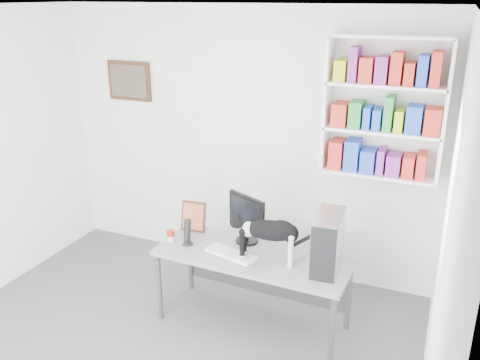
# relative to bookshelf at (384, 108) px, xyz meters

# --- Properties ---
(room) EXTENTS (4.01, 4.01, 2.70)m
(room) POSITION_rel_bookshelf_xyz_m (-1.40, -1.85, -0.50)
(room) COLOR #515156
(room) RESTS_ON ground
(bookshelf) EXTENTS (1.03, 0.28, 1.24)m
(bookshelf) POSITION_rel_bookshelf_xyz_m (0.00, 0.00, 0.00)
(bookshelf) COLOR white
(bookshelf) RESTS_ON room
(wall_art) EXTENTS (0.52, 0.04, 0.42)m
(wall_art) POSITION_rel_bookshelf_xyz_m (-2.70, 0.12, 0.05)
(wall_art) COLOR #422515
(wall_art) RESTS_ON room
(desk) EXTENTS (1.68, 0.70, 0.69)m
(desk) POSITION_rel_bookshelf_xyz_m (-0.86, -0.90, -1.50)
(desk) COLOR slate
(desk) RESTS_ON room
(monitor) EXTENTS (0.47, 0.36, 0.45)m
(monitor) POSITION_rel_bookshelf_xyz_m (-1.00, -0.69, -0.93)
(monitor) COLOR black
(monitor) RESTS_ON desk
(keyboard) EXTENTS (0.47, 0.27, 0.03)m
(keyboard) POSITION_rel_bookshelf_xyz_m (-1.02, -0.99, -1.14)
(keyboard) COLOR white
(keyboard) RESTS_ON desk
(pc_tower) EXTENTS (0.24, 0.48, 0.46)m
(pc_tower) POSITION_rel_bookshelf_xyz_m (-0.23, -0.87, -0.93)
(pc_tower) COLOR #ADADB2
(pc_tower) RESTS_ON desk
(speaker) EXTENTS (0.11, 0.11, 0.25)m
(speaker) POSITION_rel_bookshelf_xyz_m (-1.46, -0.94, -1.03)
(speaker) COLOR black
(speaker) RESTS_ON desk
(leaning_print) EXTENTS (0.24, 0.12, 0.29)m
(leaning_print) POSITION_rel_bookshelf_xyz_m (-1.54, -0.67, -1.01)
(leaning_print) COLOR #422515
(leaning_print) RESTS_ON desk
(soup_can) EXTENTS (0.07, 0.07, 0.10)m
(soup_can) POSITION_rel_bookshelf_xyz_m (-1.63, -0.95, -1.11)
(soup_can) COLOR #A3260E
(soup_can) RESTS_ON desk
(cat) EXTENTS (0.67, 0.28, 0.40)m
(cat) POSITION_rel_bookshelf_xyz_m (-0.68, -0.98, -0.96)
(cat) COLOR black
(cat) RESTS_ON desk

